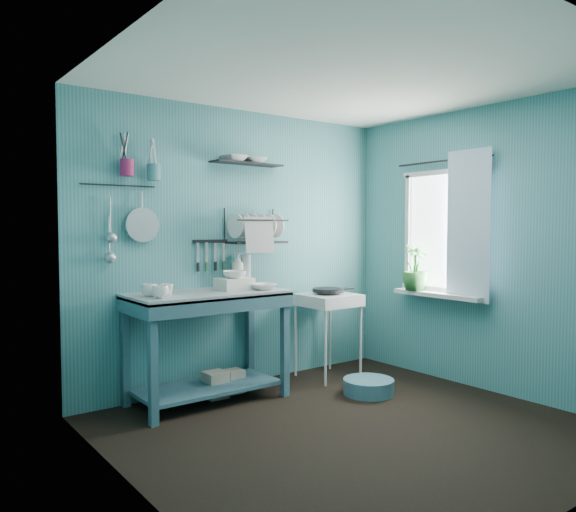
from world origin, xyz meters
TOP-DOWN VIEW (x-y plane):
  - floor at (0.00, 0.00)m, footprint 3.20×3.20m
  - ceiling at (0.00, 0.00)m, footprint 3.20×3.20m
  - wall_back at (0.00, 1.50)m, footprint 3.20×0.00m
  - wall_front at (0.00, -1.50)m, footprint 3.20×0.00m
  - wall_left at (-1.60, 0.00)m, footprint 0.00×3.00m
  - wall_right at (1.60, 0.00)m, footprint 0.00×3.00m
  - work_counter at (-0.53, 1.19)m, footprint 1.29×0.65m
  - mug_left at (-1.01, 1.03)m, footprint 0.12×0.12m
  - mug_mid at (-0.91, 1.13)m, footprint 0.14×0.14m
  - mug_right at (-1.03, 1.19)m, footprint 0.17×0.17m
  - wash_tub at (-0.28, 1.17)m, footprint 0.28×0.22m
  - tub_bowl at (-0.28, 1.17)m, footprint 0.19×0.19m
  - soap_bottle at (-0.11, 1.39)m, footprint 0.12×0.12m
  - water_bottle at (-0.01, 1.41)m, footprint 0.09×0.09m
  - counter_bowl at (-0.08, 1.04)m, footprint 0.22×0.22m
  - hotplate_stand at (0.76, 1.16)m, footprint 0.56×0.56m
  - frying_pan at (0.76, 1.16)m, footprint 0.30×0.30m
  - knife_strip at (-0.34, 1.47)m, footprint 0.32×0.05m
  - dish_rack at (0.08, 1.37)m, footprint 0.56×0.27m
  - upper_shelf at (0.01, 1.40)m, footprint 0.71×0.20m
  - shelf_bowl_left at (-0.13, 1.40)m, footprint 0.23×0.23m
  - shelf_bowl_right at (0.09, 1.40)m, footprint 0.24×0.24m
  - utensil_cup_magenta at (-1.10, 1.42)m, footprint 0.11×0.11m
  - utensil_cup_teal at (-0.88, 1.42)m, footprint 0.11×0.11m
  - colander at (-0.97, 1.45)m, footprint 0.28×0.03m
  - ladle_outer at (-1.22, 1.46)m, footprint 0.01×0.01m
  - ladle_inner at (-1.23, 1.46)m, footprint 0.01×0.01m
  - hook_rail at (-1.15, 1.47)m, footprint 0.60×0.01m
  - window_glass at (1.59, 0.45)m, footprint 0.00×1.10m
  - windowsill at (1.50, 0.45)m, footprint 0.16×0.95m
  - curtain at (1.52, 0.15)m, footprint 0.00×1.35m
  - curtain_rod at (1.54, 0.45)m, footprint 0.02×1.05m
  - potted_plant at (1.47, 0.71)m, footprint 0.26×0.26m
  - storage_tin_large at (-0.43, 1.24)m, footprint 0.18×0.18m
  - storage_tin_small at (-0.23, 1.27)m, footprint 0.15×0.15m
  - floor_basin at (0.68, 0.53)m, footprint 0.44×0.44m

SIDE VIEW (x-z plane):
  - floor at x=0.00m, z-range 0.00..0.00m
  - floor_basin at x=0.68m, z-range 0.00..0.13m
  - storage_tin_small at x=-0.23m, z-range 0.00..0.20m
  - storage_tin_large at x=-0.43m, z-range 0.00..0.22m
  - hotplate_stand at x=0.76m, z-range 0.00..0.80m
  - work_counter at x=-0.53m, z-range 0.00..0.91m
  - windowsill at x=1.50m, z-range 0.79..0.83m
  - frying_pan at x=0.76m, z-range 0.82..0.86m
  - counter_bowl at x=-0.08m, z-range 0.91..0.96m
  - mug_mid at x=-0.91m, z-range 0.91..1.00m
  - mug_left at x=-1.01m, z-range 0.91..1.01m
  - mug_right at x=-1.03m, z-range 0.91..1.01m
  - wash_tub at x=-0.28m, z-range 0.91..1.01m
  - tub_bowl at x=-0.28m, z-range 1.01..1.07m
  - water_bottle at x=-0.01m, z-range 0.91..1.19m
  - potted_plant at x=1.47m, z-range 0.83..1.27m
  - soap_bottle at x=-0.11m, z-range 0.91..1.21m
  - wall_back at x=0.00m, z-range -0.35..2.85m
  - wall_front at x=0.00m, z-range -0.35..2.85m
  - wall_left at x=-1.60m, z-range -0.25..2.75m
  - wall_right at x=1.60m, z-range -0.25..2.75m
  - knife_strip at x=-0.34m, z-range 1.30..1.33m
  - ladle_inner at x=-1.23m, z-range 1.22..1.52m
  - window_glass at x=1.59m, z-range 0.85..1.95m
  - curtain at x=1.52m, z-range 0.77..2.12m
  - dish_rack at x=0.08m, z-range 1.29..1.61m
  - colander at x=-0.97m, z-range 1.32..1.60m
  - ladle_outer at x=-1.22m, z-range 1.38..1.68m
  - hook_rail at x=-1.15m, z-range 1.76..1.77m
  - utensil_cup_teal at x=-0.88m, z-range 1.82..1.95m
  - utensil_cup_magenta at x=-1.10m, z-range 1.84..1.97m
  - upper_shelf at x=0.01m, z-range 2.00..2.02m
  - shelf_bowl_right at x=0.09m, z-range 1.99..2.04m
  - curtain_rod at x=1.54m, z-range 2.04..2.06m
  - shelf_bowl_left at x=-0.13m, z-range 2.06..2.12m
  - ceiling at x=0.00m, z-range 2.50..2.50m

